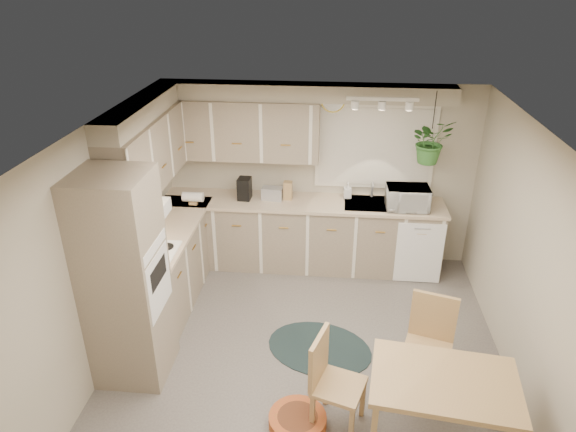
% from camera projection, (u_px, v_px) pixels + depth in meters
% --- Properties ---
extents(floor, '(4.20, 4.20, 0.00)m').
position_uv_depth(floor, '(307.00, 354.00, 5.36)').
color(floor, slate).
rests_on(floor, ground).
extents(ceiling, '(4.20, 4.20, 0.00)m').
position_uv_depth(ceiling, '(312.00, 131.00, 4.31)').
color(ceiling, white).
rests_on(ceiling, wall_back).
extents(wall_back, '(4.00, 0.04, 2.40)m').
position_uv_depth(wall_back, '(319.00, 174.00, 6.72)').
color(wall_back, '#AEA590').
rests_on(wall_back, floor).
extents(wall_left, '(0.04, 4.20, 2.40)m').
position_uv_depth(wall_left, '(105.00, 245.00, 5.01)').
color(wall_left, '#AEA590').
rests_on(wall_left, floor).
extents(wall_right, '(0.04, 4.20, 2.40)m').
position_uv_depth(wall_right, '(529.00, 265.00, 4.67)').
color(wall_right, '#AEA590').
rests_on(wall_right, floor).
extents(base_cab_left, '(0.60, 1.85, 0.90)m').
position_uv_depth(base_cab_left, '(170.00, 265.00, 6.10)').
color(base_cab_left, gray).
rests_on(base_cab_left, floor).
extents(base_cab_back, '(3.60, 0.60, 0.90)m').
position_uv_depth(base_cab_back, '(301.00, 235.00, 6.80)').
color(base_cab_back, gray).
rests_on(base_cab_back, floor).
extents(counter_left, '(0.64, 1.89, 0.04)m').
position_uv_depth(counter_left, '(167.00, 230.00, 5.89)').
color(counter_left, beige).
rests_on(counter_left, base_cab_left).
extents(counter_back, '(3.64, 0.64, 0.04)m').
position_uv_depth(counter_back, '(302.00, 203.00, 6.58)').
color(counter_back, beige).
rests_on(counter_back, base_cab_back).
extents(oven_stack, '(0.65, 0.65, 2.10)m').
position_uv_depth(oven_stack, '(125.00, 280.00, 4.71)').
color(oven_stack, gray).
rests_on(oven_stack, floor).
extents(wall_oven_face, '(0.02, 0.56, 0.58)m').
position_uv_depth(wall_oven_face, '(159.00, 282.00, 4.69)').
color(wall_oven_face, white).
rests_on(wall_oven_face, oven_stack).
extents(upper_cab_left, '(0.35, 2.00, 0.75)m').
position_uv_depth(upper_cab_left, '(150.00, 151.00, 5.62)').
color(upper_cab_left, gray).
rests_on(upper_cab_left, wall_left).
extents(upper_cab_back, '(2.00, 0.35, 0.75)m').
position_uv_depth(upper_cab_back, '(239.00, 129.00, 6.37)').
color(upper_cab_back, gray).
rests_on(upper_cab_back, wall_back).
extents(soffit_left, '(0.30, 2.00, 0.20)m').
position_uv_depth(soffit_left, '(142.00, 108.00, 5.41)').
color(soffit_left, '#AEA590').
rests_on(soffit_left, wall_left).
extents(soffit_back, '(3.60, 0.30, 0.20)m').
position_uv_depth(soffit_back, '(304.00, 92.00, 6.12)').
color(soffit_back, '#AEA590').
rests_on(soffit_back, wall_back).
extents(cooktop, '(0.52, 0.58, 0.02)m').
position_uv_depth(cooktop, '(150.00, 254.00, 5.36)').
color(cooktop, white).
rests_on(cooktop, counter_left).
extents(range_hood, '(0.40, 0.60, 0.14)m').
position_uv_depth(range_hood, '(143.00, 214.00, 5.17)').
color(range_hood, white).
rests_on(range_hood, upper_cab_left).
extents(window_blinds, '(1.40, 0.02, 1.00)m').
position_uv_depth(window_blinds, '(375.00, 147.00, 6.46)').
color(window_blinds, white).
rests_on(window_blinds, wall_back).
extents(window_frame, '(1.50, 0.02, 1.10)m').
position_uv_depth(window_frame, '(375.00, 147.00, 6.46)').
color(window_frame, silver).
rests_on(window_frame, wall_back).
extents(sink, '(0.70, 0.48, 0.10)m').
position_uv_depth(sink, '(372.00, 207.00, 6.52)').
color(sink, '#B0B2B8').
rests_on(sink, counter_back).
extents(dishwasher_front, '(0.58, 0.02, 0.83)m').
position_uv_depth(dishwasher_front, '(419.00, 253.00, 6.40)').
color(dishwasher_front, white).
rests_on(dishwasher_front, base_cab_back).
extents(track_light_bar, '(0.80, 0.04, 0.04)m').
position_uv_depth(track_light_bar, '(383.00, 99.00, 5.67)').
color(track_light_bar, white).
rests_on(track_light_bar, ceiling).
extents(wall_clock, '(0.30, 0.03, 0.30)m').
position_uv_depth(wall_clock, '(333.00, 100.00, 6.25)').
color(wall_clock, gold).
rests_on(wall_clock, wall_back).
extents(dining_table, '(1.23, 0.90, 0.72)m').
position_uv_depth(dining_table, '(440.00, 413.00, 4.19)').
color(dining_table, tan).
rests_on(dining_table, floor).
extents(chair_left, '(0.53, 0.53, 0.90)m').
position_uv_depth(chair_left, '(339.00, 384.00, 4.36)').
color(chair_left, tan).
rests_on(chair_left, floor).
extents(chair_back, '(0.55, 0.55, 0.95)m').
position_uv_depth(chair_back, '(427.00, 349.00, 4.72)').
color(chair_back, tan).
rests_on(chair_back, floor).
extents(braided_rug, '(1.31, 1.12, 0.01)m').
position_uv_depth(braided_rug, '(319.00, 348.00, 5.44)').
color(braided_rug, black).
rests_on(braided_rug, floor).
extents(pet_bed, '(0.52, 0.52, 0.12)m').
position_uv_depth(pet_bed, '(297.00, 421.00, 4.50)').
color(pet_bed, '#B33C23').
rests_on(pet_bed, floor).
extents(microwave, '(0.53, 0.31, 0.35)m').
position_uv_depth(microwave, '(408.00, 195.00, 6.30)').
color(microwave, white).
rests_on(microwave, counter_back).
extents(soap_bottle, '(0.11, 0.22, 0.10)m').
position_uv_depth(soap_bottle, '(347.00, 195.00, 6.64)').
color(soap_bottle, white).
rests_on(soap_bottle, counter_back).
extents(hanging_plant, '(0.63, 0.66, 0.41)m').
position_uv_depth(hanging_plant, '(430.00, 146.00, 6.00)').
color(hanging_plant, '#326C2B').
rests_on(hanging_plant, ceiling).
extents(coffee_maker, '(0.17, 0.20, 0.28)m').
position_uv_depth(coffee_maker, '(245.00, 189.00, 6.58)').
color(coffee_maker, black).
rests_on(coffee_maker, counter_back).
extents(toaster, '(0.28, 0.18, 0.16)m').
position_uv_depth(toaster, '(272.00, 193.00, 6.60)').
color(toaster, '#B0B2B8').
rests_on(toaster, counter_back).
extents(knife_block, '(0.11, 0.11, 0.24)m').
position_uv_depth(knife_block, '(288.00, 190.00, 6.59)').
color(knife_block, tan).
rests_on(knife_block, counter_back).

